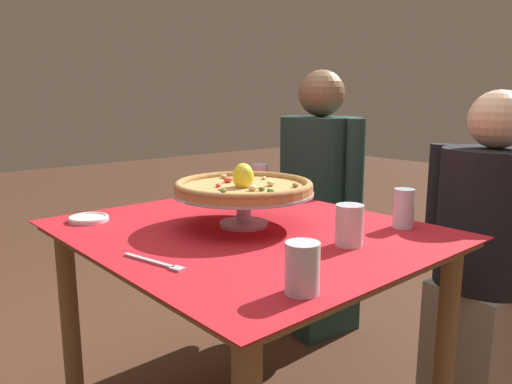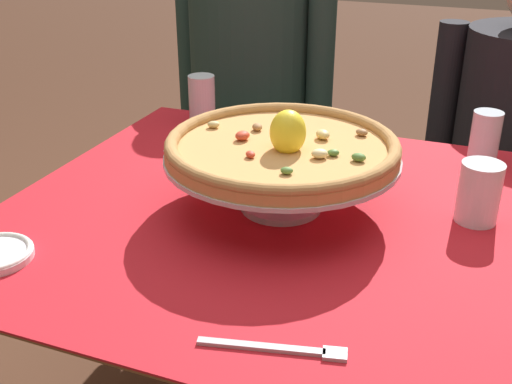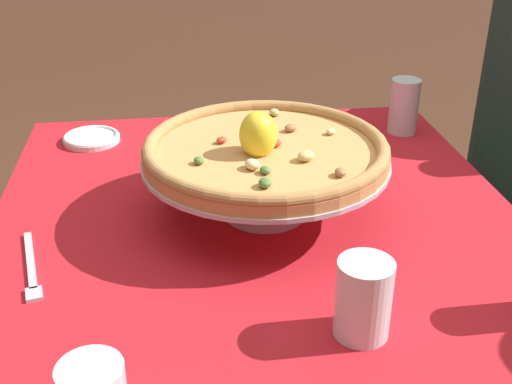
{
  "view_description": "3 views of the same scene",
  "coord_description": "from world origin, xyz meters",
  "px_view_note": "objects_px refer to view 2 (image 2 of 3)",
  "views": [
    {
      "loc": [
        1.1,
        -0.93,
        1.12
      ],
      "look_at": [
        -0.03,
        0.07,
        0.83
      ],
      "focal_mm": 34.03,
      "sensor_mm": 36.0,
      "label": 1
    },
    {
      "loc": [
        0.31,
        -1.0,
        1.28
      ],
      "look_at": [
        -0.07,
        -0.01,
        0.77
      ],
      "focal_mm": 44.43,
      "sensor_mm": 36.0,
      "label": 2
    },
    {
      "loc": [
        0.98,
        -0.14,
        1.3
      ],
      "look_at": [
        -0.06,
        0.0,
        0.76
      ],
      "focal_mm": 45.37,
      "sensor_mm": 36.0,
      "label": 3
    }
  ],
  "objects_px": {
    "sugar_packet": "(177,151)",
    "diner_left": "(252,116)",
    "water_glass_back_left": "(202,103)",
    "dinner_fork": "(281,349)",
    "pizza_stand": "(282,166)",
    "pizza": "(282,146)",
    "water_glass_back_right": "(484,141)",
    "water_glass_side_right": "(479,197)"
  },
  "relations": [
    {
      "from": "water_glass_back_left",
      "to": "sugar_packet",
      "type": "distance_m",
      "value": 0.2
    },
    {
      "from": "pizza_stand",
      "to": "water_glass_back_left",
      "type": "bearing_deg",
      "value": 132.53
    },
    {
      "from": "sugar_packet",
      "to": "diner_left",
      "type": "xyz_separation_m",
      "value": [
        -0.05,
        0.59,
        -0.11
      ]
    },
    {
      "from": "dinner_fork",
      "to": "sugar_packet",
      "type": "relative_size",
      "value": 3.95
    },
    {
      "from": "sugar_packet",
      "to": "diner_left",
      "type": "distance_m",
      "value": 0.6
    },
    {
      "from": "pizza",
      "to": "water_glass_back_right",
      "type": "distance_m",
      "value": 0.5
    },
    {
      "from": "water_glass_back_right",
      "to": "pizza",
      "type": "bearing_deg",
      "value": -133.74
    },
    {
      "from": "pizza",
      "to": "water_glass_side_right",
      "type": "distance_m",
      "value": 0.36
    },
    {
      "from": "pizza_stand",
      "to": "dinner_fork",
      "type": "bearing_deg",
      "value": -70.85
    },
    {
      "from": "water_glass_back_left",
      "to": "water_glass_back_right",
      "type": "height_order",
      "value": "water_glass_back_left"
    },
    {
      "from": "water_glass_back_left",
      "to": "pizza_stand",
      "type": "bearing_deg",
      "value": -47.47
    },
    {
      "from": "water_glass_back_right",
      "to": "dinner_fork",
      "type": "distance_m",
      "value": 0.77
    },
    {
      "from": "water_glass_back_right",
      "to": "water_glass_side_right",
      "type": "bearing_deg",
      "value": -88.71
    },
    {
      "from": "pizza_stand",
      "to": "water_glass_back_left",
      "type": "relative_size",
      "value": 3.42
    },
    {
      "from": "water_glass_back_left",
      "to": "water_glass_side_right",
      "type": "bearing_deg",
      "value": -23.03
    },
    {
      "from": "pizza_stand",
      "to": "dinner_fork",
      "type": "height_order",
      "value": "pizza_stand"
    },
    {
      "from": "water_glass_back_left",
      "to": "water_glass_side_right",
      "type": "height_order",
      "value": "water_glass_back_left"
    },
    {
      "from": "dinner_fork",
      "to": "sugar_packet",
      "type": "bearing_deg",
      "value": 128.4
    },
    {
      "from": "water_glass_back_left",
      "to": "water_glass_side_right",
      "type": "distance_m",
      "value": 0.75
    },
    {
      "from": "pizza_stand",
      "to": "pizza",
      "type": "distance_m",
      "value": 0.04
    },
    {
      "from": "water_glass_back_left",
      "to": "diner_left",
      "type": "xyz_separation_m",
      "value": [
        -0.02,
        0.4,
        -0.16
      ]
    },
    {
      "from": "pizza",
      "to": "water_glass_back_left",
      "type": "distance_m",
      "value": 0.51
    },
    {
      "from": "pizza_stand",
      "to": "sugar_packet",
      "type": "distance_m",
      "value": 0.37
    },
    {
      "from": "pizza_stand",
      "to": "water_glass_side_right",
      "type": "bearing_deg",
      "value": 13.02
    },
    {
      "from": "water_glass_side_right",
      "to": "pizza_stand",
      "type": "bearing_deg",
      "value": -166.98
    },
    {
      "from": "pizza",
      "to": "water_glass_back_left",
      "type": "height_order",
      "value": "pizza"
    },
    {
      "from": "water_glass_side_right",
      "to": "sugar_packet",
      "type": "xyz_separation_m",
      "value": [
        -0.66,
        0.1,
        -0.05
      ]
    },
    {
      "from": "pizza",
      "to": "sugar_packet",
      "type": "bearing_deg",
      "value": 150.27
    },
    {
      "from": "pizza",
      "to": "water_glass_side_right",
      "type": "relative_size",
      "value": 3.79
    },
    {
      "from": "pizza",
      "to": "water_glass_back_left",
      "type": "bearing_deg",
      "value": 132.57
    },
    {
      "from": "dinner_fork",
      "to": "pizza",
      "type": "bearing_deg",
      "value": 109.06
    },
    {
      "from": "water_glass_side_right",
      "to": "sugar_packet",
      "type": "height_order",
      "value": "water_glass_side_right"
    },
    {
      "from": "pizza",
      "to": "dinner_fork",
      "type": "height_order",
      "value": "pizza"
    },
    {
      "from": "water_glass_back_right",
      "to": "sugar_packet",
      "type": "xyz_separation_m",
      "value": [
        -0.66,
        -0.17,
        -0.05
      ]
    },
    {
      "from": "water_glass_back_left",
      "to": "dinner_fork",
      "type": "bearing_deg",
      "value": -57.94
    },
    {
      "from": "pizza",
      "to": "sugar_packet",
      "type": "xyz_separation_m",
      "value": [
        -0.32,
        0.18,
        -0.12
      ]
    },
    {
      "from": "water_glass_back_left",
      "to": "water_glass_back_right",
      "type": "bearing_deg",
      "value": -1.55
    },
    {
      "from": "water_glass_back_left",
      "to": "dinner_fork",
      "type": "xyz_separation_m",
      "value": [
        0.48,
        -0.76,
        -0.05
      ]
    },
    {
      "from": "water_glass_back_right",
      "to": "sugar_packet",
      "type": "height_order",
      "value": "water_glass_back_right"
    },
    {
      "from": "pizza",
      "to": "pizza_stand",
      "type": "bearing_deg",
      "value": 157.48
    },
    {
      "from": "sugar_packet",
      "to": "dinner_fork",
      "type": "bearing_deg",
      "value": -51.6
    },
    {
      "from": "pizza_stand",
      "to": "dinner_fork",
      "type": "xyz_separation_m",
      "value": [
        0.14,
        -0.39,
        -0.08
      ]
    }
  ]
}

